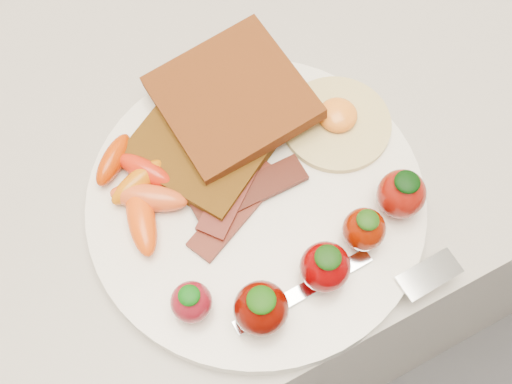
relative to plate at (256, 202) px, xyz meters
name	(u,v)px	position (x,y,z in m)	size (l,w,h in m)	color
counter	(209,235)	(0.00, 0.17, -0.46)	(2.00, 0.60, 0.90)	gray
plate	(256,202)	(0.00, 0.00, 0.00)	(0.27, 0.27, 0.02)	white
toast_lower	(204,143)	(-0.02, 0.06, 0.02)	(0.10, 0.10, 0.01)	#3A2106
toast_upper	(232,98)	(0.02, 0.08, 0.03)	(0.11, 0.11, 0.01)	#4B1E07
fried_egg	(337,121)	(0.09, 0.03, 0.01)	(0.10, 0.10, 0.02)	beige
bacon_strips	(240,195)	(-0.01, 0.01, 0.01)	(0.11, 0.09, 0.01)	#3A0E0C
baby_carrots	(139,189)	(-0.08, 0.04, 0.02)	(0.07, 0.11, 0.02)	#C35E04
strawberries	(318,258)	(0.01, -0.07, 0.03)	(0.21, 0.07, 0.05)	maroon
fork	(361,284)	(0.04, -0.10, 0.01)	(0.17, 0.05, 0.00)	silver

